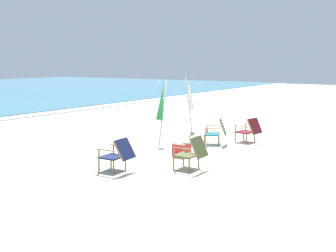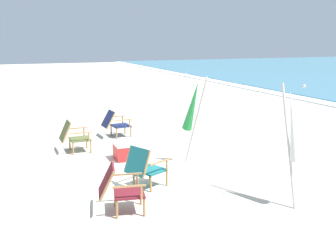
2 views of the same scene
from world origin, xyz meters
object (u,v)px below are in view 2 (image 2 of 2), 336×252
beach_chair_mid_center (119,187)px  beach_chair_far_center (73,135)px  beach_chair_back_right (115,123)px  umbrella_furled_green (193,106)px  cooler_box (122,151)px  umbrella_furled_white (293,127)px  beach_chair_front_right (144,166)px

beach_chair_mid_center → beach_chair_far_center: size_ratio=1.04×
beach_chair_back_right → umbrella_furled_green: 3.39m
beach_chair_back_right → cooler_box: size_ratio=1.66×
beach_chair_mid_center → beach_chair_far_center: 3.81m
beach_chair_far_center → umbrella_furled_white: 5.51m
beach_chair_mid_center → beach_chair_far_center: (-3.81, -0.13, 0.00)m
cooler_box → beach_chair_far_center: bearing=-138.0°
beach_chair_back_right → beach_chair_far_center: 1.76m
beach_chair_front_right → beach_chair_back_right: (-4.07, 0.51, -0.01)m
beach_chair_mid_center → beach_chair_front_right: bearing=139.9°
beach_chair_front_right → beach_chair_far_center: 3.07m
umbrella_furled_white → umbrella_furled_green: bearing=-168.0°
beach_chair_back_right → cooler_box: beach_chair_back_right is taller
beach_chair_far_center → cooler_box: (1.06, 0.95, -0.23)m
beach_chair_back_right → beach_chair_far_center: beach_chair_far_center is taller
beach_chair_back_right → beach_chair_mid_center: beach_chair_mid_center is taller
beach_chair_far_center → beach_chair_mid_center: bearing=1.9°
beach_chair_front_right → beach_chair_far_center: size_ratio=1.08×
beach_chair_mid_center → cooler_box: 2.88m
beach_chair_mid_center → umbrella_furled_green: umbrella_furled_green is taller
umbrella_furled_white → beach_chair_far_center: bearing=-148.3°
beach_chair_front_right → beach_chair_mid_center: (0.86, -0.72, -0.00)m
umbrella_furled_green → cooler_box: (-0.95, -1.34, -1.12)m
beach_chair_front_right → cooler_box: (-1.89, 0.10, -0.23)m
beach_chair_mid_center → cooler_box: size_ratio=1.70×
beach_chair_back_right → beach_chair_mid_center: (4.93, -1.23, 0.00)m
beach_chair_front_right → beach_chair_mid_center: beach_chair_front_right is taller
umbrella_furled_green → umbrella_furled_white: bearing=12.0°
beach_chair_mid_center → umbrella_furled_white: 2.99m
beach_chair_back_right → cooler_box: bearing=-10.5°
umbrella_furled_white → cooler_box: size_ratio=4.24×
umbrella_furled_green → cooler_box: bearing=-125.3°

